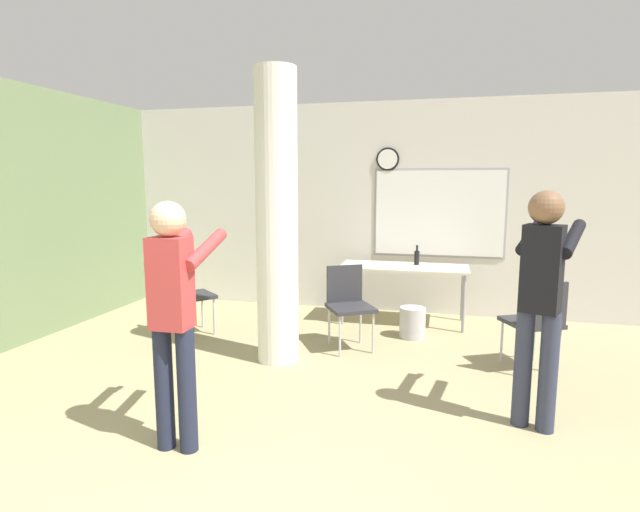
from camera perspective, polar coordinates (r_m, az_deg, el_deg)
wall_left_accent at (r=6.14m, az=-32.64°, el=3.83°), size 0.12×7.00×2.80m
wall_back at (r=6.83m, az=6.17°, el=5.45°), size 8.00×0.15×2.80m
support_pillar at (r=4.80m, az=-4.95°, el=4.21°), size 0.40×0.40×2.80m
folding_table at (r=6.28m, az=9.54°, el=-1.60°), size 1.57×0.65×0.72m
bottle_on_table at (r=6.39m, az=11.00°, el=-0.13°), size 0.07×0.07×0.25m
waste_bin at (r=5.80m, az=10.52°, el=-7.48°), size 0.29×0.29×0.35m
chair_table_front at (r=5.29m, az=3.28°, el=-5.13°), size 0.60×0.60×0.87m
chair_near_pillar at (r=5.93m, az=-15.02°, el=-3.94°), size 0.62×0.62×0.87m
chair_mid_room at (r=5.04m, az=23.50°, el=-6.54°), size 0.59×0.59×0.87m
person_playing_front at (r=3.34m, az=-16.36°, el=-5.53°), size 0.36×0.64×1.64m
person_playing_side at (r=3.81m, az=23.98°, el=-3.70°), size 0.54×0.71×1.70m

